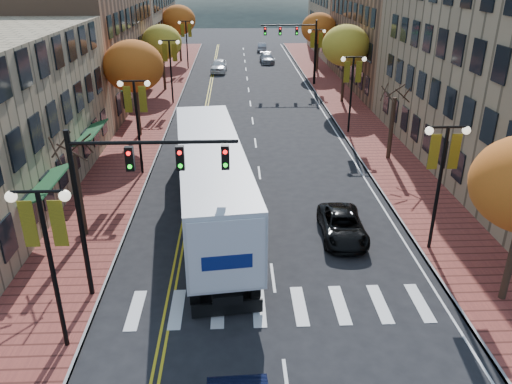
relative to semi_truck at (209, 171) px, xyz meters
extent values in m
plane|color=black|center=(2.87, -9.83, -2.64)|extent=(200.00, 200.00, 0.00)
cube|color=brown|center=(-6.13, 22.67, -2.56)|extent=(4.00, 85.00, 0.15)
cube|color=brown|center=(11.87, 22.67, -2.56)|extent=(4.00, 85.00, 0.15)
cube|color=brown|center=(-14.13, 26.17, 2.86)|extent=(12.00, 24.00, 11.00)
cube|color=#9E8966|center=(-14.13, 51.17, 2.11)|extent=(12.00, 26.00, 9.50)
cube|color=brown|center=(21.37, 32.17, 2.36)|extent=(15.00, 24.00, 10.00)
cube|color=#9E8966|center=(21.37, 54.17, 2.86)|extent=(15.00, 20.00, 11.00)
cylinder|color=#382619|center=(-6.13, -1.83, -0.39)|extent=(0.28, 0.28, 4.20)
cylinder|color=#382619|center=(-6.13, 14.17, -0.04)|extent=(0.28, 0.28, 4.90)
ellipsoid|color=#D55319|center=(-6.13, 14.17, 2.82)|extent=(4.48, 4.48, 3.81)
cylinder|color=#382619|center=(-6.13, 30.17, -0.21)|extent=(0.28, 0.28, 4.55)
ellipsoid|color=yellow|center=(-6.13, 30.17, 2.43)|extent=(4.16, 4.16, 3.54)
cylinder|color=#382619|center=(-6.13, 48.17, 0.03)|extent=(0.28, 0.28, 5.04)
ellipsoid|color=#D55319|center=(-6.13, 48.17, 2.98)|extent=(4.61, 4.61, 3.92)
cylinder|color=#382619|center=(11.87, 8.17, -0.39)|extent=(0.28, 0.28, 4.20)
cylinder|color=#382619|center=(11.87, 24.17, -0.04)|extent=(0.28, 0.28, 4.90)
ellipsoid|color=yellow|center=(11.87, 24.17, 2.82)|extent=(4.48, 4.48, 3.81)
cylinder|color=#382619|center=(11.87, 40.17, -0.11)|extent=(0.28, 0.28, 4.76)
ellipsoid|color=#D55319|center=(11.87, 40.17, 2.67)|extent=(4.35, 4.35, 3.70)
cylinder|color=black|center=(-4.63, -9.83, 0.36)|extent=(0.16, 0.16, 6.00)
cylinder|color=black|center=(-4.63, -9.83, 3.36)|extent=(1.60, 0.10, 0.10)
sphere|color=#FFF2CC|center=(-5.43, -9.83, 3.21)|extent=(0.36, 0.36, 0.36)
sphere|color=#FFF2CC|center=(-3.83, -9.83, 3.21)|extent=(0.36, 0.36, 0.36)
cube|color=gold|center=(-5.08, -9.83, 2.26)|extent=(0.45, 0.03, 1.60)
cube|color=gold|center=(-4.18, -9.83, 2.26)|extent=(0.45, 0.03, 1.60)
cylinder|color=black|center=(-4.63, 6.17, 0.36)|extent=(0.16, 0.16, 6.00)
cylinder|color=black|center=(-4.63, 6.17, 3.36)|extent=(1.60, 0.10, 0.10)
sphere|color=#FFF2CC|center=(-5.43, 6.17, 3.21)|extent=(0.36, 0.36, 0.36)
sphere|color=#FFF2CC|center=(-3.83, 6.17, 3.21)|extent=(0.36, 0.36, 0.36)
cube|color=gold|center=(-5.08, 6.17, 2.26)|extent=(0.45, 0.03, 1.60)
cube|color=gold|center=(-4.18, 6.17, 2.26)|extent=(0.45, 0.03, 1.60)
cylinder|color=black|center=(-4.63, 24.17, 0.36)|extent=(0.16, 0.16, 6.00)
cylinder|color=black|center=(-4.63, 24.17, 3.36)|extent=(1.60, 0.10, 0.10)
sphere|color=#FFF2CC|center=(-5.43, 24.17, 3.21)|extent=(0.36, 0.36, 0.36)
sphere|color=#FFF2CC|center=(-3.83, 24.17, 3.21)|extent=(0.36, 0.36, 0.36)
cube|color=gold|center=(-5.08, 24.17, 2.26)|extent=(0.45, 0.03, 1.60)
cube|color=gold|center=(-4.18, 24.17, 2.26)|extent=(0.45, 0.03, 1.60)
cylinder|color=black|center=(-4.63, 42.17, 0.36)|extent=(0.16, 0.16, 6.00)
cylinder|color=black|center=(-4.63, 42.17, 3.36)|extent=(1.60, 0.10, 0.10)
sphere|color=#FFF2CC|center=(-5.43, 42.17, 3.21)|extent=(0.36, 0.36, 0.36)
sphere|color=#FFF2CC|center=(-3.83, 42.17, 3.21)|extent=(0.36, 0.36, 0.36)
cube|color=gold|center=(-5.08, 42.17, 2.26)|extent=(0.45, 0.03, 1.60)
cube|color=gold|center=(-4.18, 42.17, 2.26)|extent=(0.45, 0.03, 1.60)
cylinder|color=black|center=(10.37, -3.83, 0.36)|extent=(0.16, 0.16, 6.00)
cylinder|color=black|center=(10.37, -3.83, 3.36)|extent=(1.60, 0.10, 0.10)
sphere|color=#FFF2CC|center=(9.57, -3.83, 3.21)|extent=(0.36, 0.36, 0.36)
sphere|color=#FFF2CC|center=(11.17, -3.83, 3.21)|extent=(0.36, 0.36, 0.36)
cube|color=gold|center=(9.92, -3.83, 2.26)|extent=(0.45, 0.03, 1.60)
cube|color=gold|center=(10.82, -3.83, 2.26)|extent=(0.45, 0.03, 1.60)
cylinder|color=black|center=(10.37, 14.17, 0.36)|extent=(0.16, 0.16, 6.00)
cylinder|color=black|center=(10.37, 14.17, 3.36)|extent=(1.60, 0.10, 0.10)
sphere|color=#FFF2CC|center=(9.57, 14.17, 3.21)|extent=(0.36, 0.36, 0.36)
sphere|color=#FFF2CC|center=(11.17, 14.17, 3.21)|extent=(0.36, 0.36, 0.36)
cube|color=gold|center=(9.92, 14.17, 2.26)|extent=(0.45, 0.03, 1.60)
cube|color=gold|center=(10.82, 14.17, 2.26)|extent=(0.45, 0.03, 1.60)
cylinder|color=black|center=(10.37, 32.17, 0.36)|extent=(0.16, 0.16, 6.00)
cylinder|color=black|center=(10.37, 32.17, 3.36)|extent=(1.60, 0.10, 0.10)
sphere|color=#FFF2CC|center=(9.57, 32.17, 3.21)|extent=(0.36, 0.36, 0.36)
sphere|color=#FFF2CC|center=(11.17, 32.17, 3.21)|extent=(0.36, 0.36, 0.36)
cube|color=gold|center=(9.92, 32.17, 2.26)|extent=(0.45, 0.03, 1.60)
cube|color=gold|center=(10.82, 32.17, 2.26)|extent=(0.45, 0.03, 1.60)
cylinder|color=black|center=(-4.53, -6.83, 0.86)|extent=(0.20, 0.20, 7.00)
cylinder|color=black|center=(-1.53, -6.83, 3.86)|extent=(6.00, 0.14, 0.14)
cube|color=black|center=(-2.43, -6.83, 3.26)|extent=(0.30, 0.25, 0.90)
sphere|color=#FF0C0C|center=(-2.43, -6.97, 3.51)|extent=(0.16, 0.16, 0.16)
cube|color=black|center=(-0.63, -6.83, 3.26)|extent=(0.30, 0.25, 0.90)
sphere|color=#FF0C0C|center=(-0.63, -6.97, 3.51)|extent=(0.16, 0.16, 0.16)
cube|color=black|center=(0.99, -6.83, 3.26)|extent=(0.30, 0.25, 0.90)
sphere|color=#FF0C0C|center=(0.99, -6.97, 3.51)|extent=(0.16, 0.16, 0.16)
cylinder|color=black|center=(10.27, 32.17, 0.86)|extent=(0.20, 0.20, 7.00)
cylinder|color=black|center=(7.27, 32.17, 3.86)|extent=(6.00, 0.14, 0.14)
cube|color=black|center=(8.17, 32.17, 3.26)|extent=(0.30, 0.25, 0.90)
sphere|color=#FF0C0C|center=(8.17, 32.03, 3.51)|extent=(0.16, 0.16, 0.16)
cube|color=black|center=(6.37, 32.17, 3.26)|extent=(0.30, 0.25, 0.90)
sphere|color=#FF0C0C|center=(6.37, 32.03, 3.51)|extent=(0.16, 0.16, 0.16)
cube|color=black|center=(4.75, 32.17, 3.26)|extent=(0.30, 0.25, 0.90)
sphere|color=#FF0C0C|center=(4.75, 32.03, 3.51)|extent=(0.16, 0.16, 0.16)
cube|color=black|center=(0.16, -1.44, -1.68)|extent=(2.78, 14.70, 0.39)
cube|color=silver|center=(0.16, -1.44, 0.30)|extent=(4.57, 14.91, 3.16)
cube|color=black|center=(-0.86, 7.53, -0.78)|extent=(3.19, 3.68, 2.82)
cylinder|color=black|center=(-0.35, -7.40, -2.07)|extent=(0.52, 1.17, 1.13)
cylinder|color=black|center=(2.00, -7.13, -2.07)|extent=(0.52, 1.17, 1.13)
cylinder|color=black|center=(-0.50, -6.06, -2.07)|extent=(0.52, 1.17, 1.13)
cylinder|color=black|center=(1.85, -5.79, -2.07)|extent=(0.52, 1.17, 1.13)
cylinder|color=black|center=(-1.88, 6.06, -2.07)|extent=(0.52, 1.17, 1.13)
cylinder|color=black|center=(0.47, 6.32, -2.07)|extent=(0.52, 1.17, 1.13)
cylinder|color=black|center=(-2.16, 8.52, -2.07)|extent=(0.52, 1.17, 1.13)
cylinder|color=black|center=(0.19, 8.79, -2.07)|extent=(0.52, 1.17, 1.13)
imported|color=black|center=(6.53, -2.41, -2.02)|extent=(2.22, 4.55, 1.25)
imported|color=white|center=(-0.58, 40.35, -1.84)|extent=(2.16, 4.81, 1.60)
imported|color=#94959B|center=(5.92, 46.81, -2.00)|extent=(1.99, 4.49, 1.28)
imported|color=#9B9BA2|center=(5.78, 57.52, -1.99)|extent=(1.50, 3.96, 1.29)
camera|label=1|loc=(1.38, -23.76, 9.52)|focal=35.00mm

